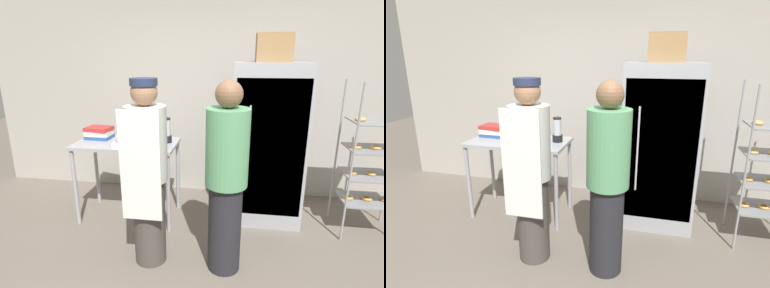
{
  "view_description": "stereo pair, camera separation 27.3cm",
  "coord_description": "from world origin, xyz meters",
  "views": [
    {
      "loc": [
        0.29,
        -1.93,
        1.88
      ],
      "look_at": [
        -0.12,
        0.8,
        1.07
      ],
      "focal_mm": 28.0,
      "sensor_mm": 36.0,
      "label": 1
    },
    {
      "loc": [
        0.56,
        -1.87,
        1.88
      ],
      "look_at": [
        -0.12,
        0.8,
        1.07
      ],
      "focal_mm": 28.0,
      "sensor_mm": 36.0,
      "label": 2
    }
  ],
  "objects": [
    {
      "name": "refrigerator",
      "position": [
        0.65,
        1.47,
        0.91
      ],
      "size": [
        0.8,
        0.69,
        1.82
      ],
      "color": "#9EA0A5",
      "rests_on": "ground_plane"
    },
    {
      "name": "person_customer",
      "position": [
        0.23,
        0.45,
        0.87
      ],
      "size": [
        0.36,
        0.36,
        1.71
      ],
      "color": "#232328",
      "rests_on": "ground_plane"
    },
    {
      "name": "cardboard_storage_box",
      "position": [
        0.65,
        1.43,
        1.96
      ],
      "size": [
        0.37,
        0.32,
        0.29
      ],
      "color": "#937047",
      "rests_on": "refrigerator"
    },
    {
      "name": "donut_box",
      "position": [
        -0.9,
        1.11,
        0.98
      ],
      "size": [
        0.24,
        0.22,
        0.26
      ],
      "color": "silver",
      "rests_on": "prep_counter"
    },
    {
      "name": "person_baker",
      "position": [
        -0.47,
        0.45,
        0.89
      ],
      "size": [
        0.36,
        0.38,
        1.71
      ],
      "color": "#47423D",
      "rests_on": "ground_plane"
    },
    {
      "name": "baking_rack",
      "position": [
        1.74,
        1.29,
        0.8
      ],
      "size": [
        0.61,
        0.5,
        1.65
      ],
      "color": "#93969B",
      "rests_on": "ground_plane"
    },
    {
      "name": "blender_pitcher",
      "position": [
        -0.48,
        1.29,
        1.06
      ],
      "size": [
        0.12,
        0.12,
        0.28
      ],
      "color": "black",
      "rests_on": "prep_counter"
    },
    {
      "name": "back_wall",
      "position": [
        0.0,
        2.17,
        1.46
      ],
      "size": [
        6.4,
        0.12,
        2.92
      ],
      "primitive_type": "cube",
      "color": "#ADA89E",
      "rests_on": "ground_plane"
    },
    {
      "name": "prep_counter",
      "position": [
        -0.94,
        1.22,
        0.82
      ],
      "size": [
        1.16,
        0.62,
        0.94
      ],
      "color": "#9EA0A5",
      "rests_on": "ground_plane"
    },
    {
      "name": "binder_stack",
      "position": [
        -1.32,
        1.34,
        1.01
      ],
      "size": [
        0.31,
        0.25,
        0.14
      ],
      "color": "#2D5193",
      "rests_on": "prep_counter"
    }
  ]
}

